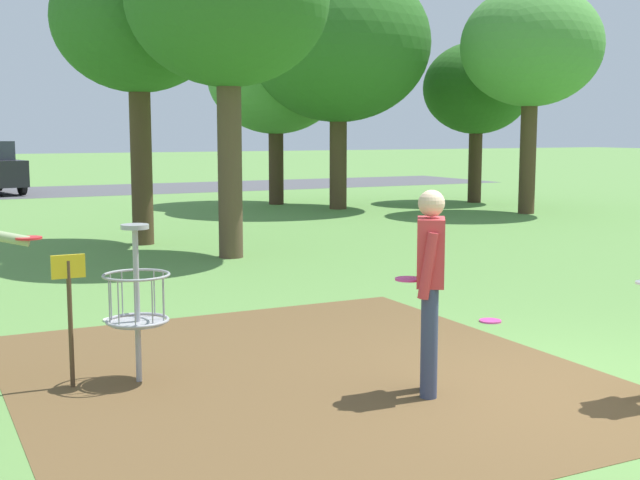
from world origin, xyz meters
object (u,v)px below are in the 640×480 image
Objects in this scene: frisbee_by_tee at (490,321)px; tree_mid_center at (137,22)px; tree_mid_right at (339,44)px; tree_near_left at (477,89)px; frisbee_near_basket at (113,320)px; disc_golf_basket at (130,298)px; tree_mid_left at (531,47)px; player_throwing at (430,280)px; tree_near_right at (228,2)px; tree_far_left at (276,76)px.

tree_mid_center is at bearing 102.45° from frisbee_by_tee.
tree_near_left is at bearing 0.31° from tree_mid_right.
disc_golf_basket is at bearing -99.10° from frisbee_near_basket.
tree_mid_right is (9.27, 13.65, 3.82)m from disc_golf_basket.
tree_mid_left is 5.17m from tree_mid_right.
tree_near_left is at bearing 39.37° from frisbee_near_basket.
player_throwing is at bearing -91.63° from tree_mid_center.
player_throwing is 8.65m from tree_near_right.
tree_near_left is (11.91, 15.10, 2.48)m from player_throwing.
tree_mid_right is (5.00, 13.19, 4.56)m from frisbee_by_tee.
frisbee_near_basket is 0.05× the size of tree_near_left.
disc_golf_basket reaches higher than frisbee_near_basket.
tree_near_right is 10.50m from tree_mid_left.
frisbee_by_tee is 16.79m from tree_near_left.
frisbee_near_basket is 14.98m from tree_mid_right.
player_throwing is 0.29× the size of tree_mid_left.
tree_mid_left reaches higher than tree_mid_center.
tree_mid_left is 7.40m from tree_far_left.
tree_mid_right is at bearing 138.40° from tree_mid_left.
tree_near_left is at bearing 75.27° from tree_mid_left.
frisbee_near_basket is 7.88m from tree_mid_center.
tree_far_left reaches higher than frisbee_by_tee.
tree_mid_left is at bearing 46.63° from player_throwing.
tree_near_left is 12.95m from tree_near_right.
tree_mid_left is at bearing -41.60° from tree_mid_right.
tree_mid_right is 1.22× the size of tree_far_left.
tree_far_left is (-5.74, 2.12, 0.34)m from tree_near_left.
tree_mid_right is 2.48m from tree_far_left.
tree_mid_center is at bearing -172.54° from tree_mid_left.
tree_mid_center is (-0.92, 2.37, -0.11)m from tree_near_right.
tree_near_right is 1.04× the size of tree_mid_center.
tree_mid_left is 1.07× the size of tree_far_left.
tree_near_right reaches higher than tree_far_left.
tree_mid_left is at bearing 21.09° from tree_near_right.
disc_golf_basket is 18.10m from tree_far_left.
frisbee_by_tee is at bearing -104.75° from tree_far_left.
tree_mid_left is 10.80m from tree_mid_center.
frisbee_near_basket is at bearing -107.75° from tree_mid_center.
tree_mid_center reaches higher than disc_golf_basket.
tree_far_left is at bearing 59.28° from frisbee_near_basket.
frisbee_near_basket is 15.53m from tree_mid_left.
tree_mid_center reaches higher than player_throwing.
disc_golf_basket is at bearing -124.20° from tree_mid_right.
frisbee_by_tee is at bearing -77.55° from tree_mid_center.
tree_mid_left is 0.88× the size of tree_mid_right.
tree_mid_center is (-11.62, -4.86, 0.77)m from tree_near_left.
disc_golf_basket is at bearing -173.91° from frisbee_by_tee.
tree_near_left is at bearing 34.05° from tree_near_right.
tree_mid_right reaches higher than disc_golf_basket.
frisbee_near_basket is 0.04× the size of tree_near_right.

